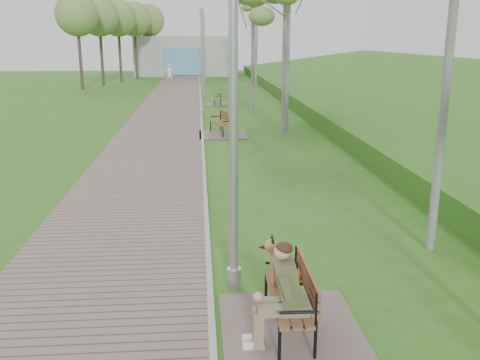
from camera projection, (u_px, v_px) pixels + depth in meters
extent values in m
plane|color=#2E6217|center=(213.00, 341.00, 7.01)|extent=(120.00, 120.00, 0.00)
cube|color=#75655E|center=(167.00, 114.00, 27.58)|extent=(3.50, 67.00, 0.04)
cube|color=#999993|center=(201.00, 114.00, 27.71)|extent=(0.10, 67.00, 0.05)
cube|color=#3E7327|center=(438.00, 116.00, 27.16)|extent=(14.00, 70.00, 1.60)
cube|color=#9E9E99|center=(185.00, 56.00, 55.50)|extent=(10.00, 5.00, 4.00)
cube|color=#5694BF|center=(184.00, 62.00, 53.13)|extent=(4.00, 0.20, 2.60)
cube|color=#75655E|center=(291.00, 329.00, 7.28)|extent=(1.89, 2.10, 0.04)
cube|color=brown|center=(288.00, 299.00, 7.16)|extent=(0.49, 1.58, 0.04)
cube|color=brown|center=(307.00, 279.00, 7.10)|extent=(0.06, 1.57, 0.35)
cube|color=#75655E|center=(223.00, 135.00, 21.75)|extent=(1.91, 2.12, 0.04)
cube|color=brown|center=(221.00, 124.00, 21.63)|extent=(0.94, 1.66, 0.04)
cube|color=brown|center=(227.00, 116.00, 21.65)|extent=(0.52, 1.53, 0.35)
cube|color=#75655E|center=(218.00, 105.00, 31.44)|extent=(1.55, 1.72, 0.04)
cube|color=brown|center=(217.00, 98.00, 31.34)|extent=(0.42, 1.30, 0.03)
cube|color=brown|center=(221.00, 94.00, 31.29)|extent=(0.07, 1.29, 0.28)
cylinder|color=#A0A3A8|center=(234.00, 278.00, 8.45)|extent=(0.23, 0.23, 0.34)
cylinder|color=#A0A3A8|center=(233.00, 109.00, 7.76)|extent=(0.14, 0.14, 5.69)
cylinder|color=#A0A3A8|center=(203.00, 113.00, 26.99)|extent=(0.20, 0.20, 0.30)
cylinder|color=#A0A3A8|center=(202.00, 65.00, 26.38)|extent=(0.12, 0.12, 5.03)
cylinder|color=#A0A3A8|center=(201.00, 11.00, 25.71)|extent=(0.18, 0.18, 0.25)
cylinder|color=#A0A3A8|center=(205.00, 93.00, 36.64)|extent=(0.21, 0.21, 0.31)
cylinder|color=#A0A3A8|center=(204.00, 57.00, 36.02)|extent=(0.12, 0.12, 5.13)
cylinder|color=#A0A3A8|center=(204.00, 17.00, 35.34)|extent=(0.18, 0.18, 0.26)
cylinder|color=#A0A3A8|center=(204.00, 79.00, 49.07)|extent=(0.19, 0.19, 0.29)
cylinder|color=#A0A3A8|center=(204.00, 54.00, 48.50)|extent=(0.11, 0.11, 4.75)
cylinder|color=#A0A3A8|center=(203.00, 26.00, 47.87)|extent=(0.17, 0.17, 0.24)
imported|color=silver|center=(170.00, 74.00, 44.68)|extent=(0.70, 0.53, 1.74)
cylinder|color=silver|center=(284.00, 50.00, 20.83)|extent=(0.16, 0.16, 6.80)
cylinder|color=silver|center=(288.00, 28.00, 21.56)|extent=(0.18, 0.18, 8.46)
cylinder|color=silver|center=(253.00, 29.00, 27.21)|extent=(0.18, 0.18, 8.54)
cylinder|color=silver|center=(253.00, 31.00, 33.78)|extent=(0.20, 0.20, 8.46)
cylinder|color=silver|center=(256.00, 29.00, 42.43)|extent=(0.16, 0.16, 9.04)
cylinder|color=silver|center=(257.00, 34.00, 54.41)|extent=(0.15, 0.15, 8.39)
ellipsoid|color=olive|center=(257.00, 6.00, 53.72)|extent=(2.23, 2.23, 3.69)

